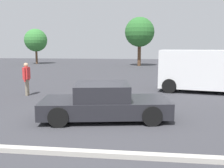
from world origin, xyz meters
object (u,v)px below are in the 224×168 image
at_px(dog, 72,97).
at_px(van_white, 206,70).
at_px(sedan_foreground, 104,102).
at_px(pedestrian, 27,76).

relative_size(dog, van_white, 0.12).
distance_m(sedan_foreground, van_white, 7.39).
height_order(van_white, pedestrian, van_white).
bearing_deg(pedestrian, van_white, -169.64).
bearing_deg(dog, pedestrian, 122.72).
bearing_deg(sedan_foreground, pedestrian, 132.53).
bearing_deg(pedestrian, sedan_foreground, 139.37).
xyz_separation_m(dog, pedestrian, (-2.76, 1.52, 0.70)).
bearing_deg(sedan_foreground, dog, 121.42).
relative_size(sedan_foreground, van_white, 0.87).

